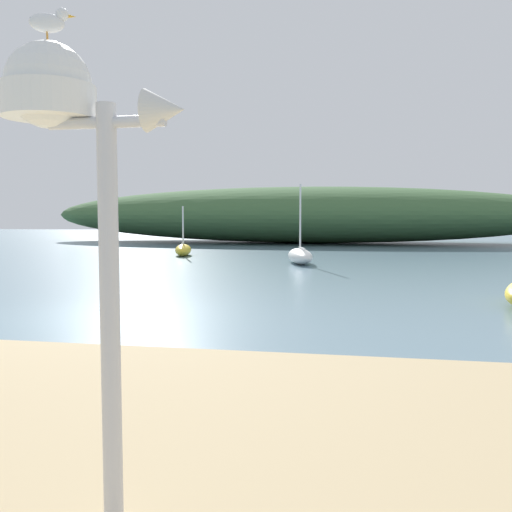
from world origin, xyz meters
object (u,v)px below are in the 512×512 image
object	(u,v)px
mast_structure	(65,127)
sailboat_centre_water	(183,250)
sailboat_outer_mooring	(300,256)
seagull_on_radar	(49,21)

from	to	relation	value
mast_structure	sailboat_centre_water	size ratio (longest dim) A/B	1.14
sailboat_outer_mooring	sailboat_centre_water	bearing A→B (deg)	150.88
seagull_on_radar	sailboat_centre_water	size ratio (longest dim) A/B	0.10
seagull_on_radar	sailboat_outer_mooring	size ratio (longest dim) A/B	0.08
mast_structure	sailboat_outer_mooring	distance (m)	21.41
mast_structure	sailboat_centre_water	bearing A→B (deg)	106.43
sailboat_outer_mooring	sailboat_centre_water	world-z (taller)	sailboat_outer_mooring
seagull_on_radar	sailboat_centre_water	distance (m)	26.04
mast_structure	sailboat_outer_mooring	xyz separation A→B (m)	(-0.90, 21.26, -2.34)
mast_structure	sailboat_outer_mooring	size ratio (longest dim) A/B	0.87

